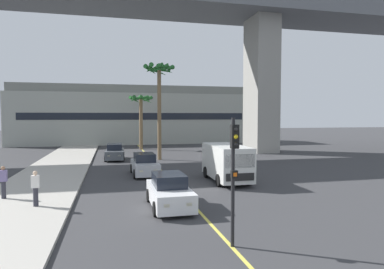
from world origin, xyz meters
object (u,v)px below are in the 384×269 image
(traffic_light_median_near, at_px, (234,164))
(palm_tree_mid_median, at_px, (159,82))
(car_queue_third, at_px, (169,192))
(car_queue_front, at_px, (115,152))
(pedestrian_mid_block, at_px, (3,182))
(palm_tree_near_median, at_px, (141,106))
(car_queue_second, at_px, (145,165))
(pedestrian_far_along, at_px, (35,188))
(delivery_van, at_px, (226,162))

(traffic_light_median_near, distance_m, palm_tree_mid_median, 23.15)
(palm_tree_mid_median, bearing_deg, car_queue_third, -96.41)
(car_queue_front, relative_size, pedestrian_mid_block, 2.57)
(palm_tree_near_median, relative_size, palm_tree_mid_median, 0.75)
(car_queue_second, relative_size, pedestrian_mid_block, 2.56)
(palm_tree_near_median, distance_m, pedestrian_far_along, 28.41)
(car_queue_second, bearing_deg, palm_tree_near_median, 85.90)
(car_queue_front, xyz_separation_m, palm_tree_mid_median, (4.26, -0.90, 6.83))
(car_queue_second, distance_m, pedestrian_far_along, 9.78)
(car_queue_front, distance_m, car_queue_third, 18.39)
(delivery_van, distance_m, palm_tree_near_median, 23.46)
(car_queue_front, height_order, traffic_light_median_near, traffic_light_median_near)
(pedestrian_mid_block, bearing_deg, traffic_light_median_near, -42.38)
(pedestrian_mid_block, bearing_deg, palm_tree_mid_median, 55.66)
(delivery_van, relative_size, palm_tree_near_median, 0.76)
(traffic_light_median_near, distance_m, pedestrian_mid_block, 12.38)
(car_queue_front, height_order, car_queue_third, same)
(traffic_light_median_near, height_order, palm_tree_near_median, palm_tree_near_median)
(traffic_light_median_near, height_order, pedestrian_far_along, traffic_light_median_near)
(palm_tree_near_median, distance_m, palm_tree_mid_median, 11.07)
(car_queue_third, height_order, traffic_light_median_near, traffic_light_median_near)
(delivery_van, relative_size, pedestrian_mid_block, 3.27)
(pedestrian_far_along, bearing_deg, car_queue_front, 77.94)
(palm_tree_mid_median, bearing_deg, delivery_van, -77.15)
(car_queue_front, bearing_deg, traffic_light_median_near, -81.51)
(car_queue_second, relative_size, palm_tree_near_median, 0.59)
(car_queue_second, height_order, traffic_light_median_near, traffic_light_median_near)
(car_queue_front, distance_m, pedestrian_mid_block, 16.23)
(car_queue_second, distance_m, car_queue_third, 9.00)
(car_queue_third, height_order, pedestrian_far_along, pedestrian_far_along)
(palm_tree_mid_median, bearing_deg, traffic_light_median_near, -91.90)
(car_queue_front, xyz_separation_m, delivery_van, (6.99, -12.85, 0.57))
(car_queue_third, distance_m, traffic_light_median_near, 5.77)
(car_queue_front, relative_size, car_queue_third, 1.01)
(delivery_van, height_order, pedestrian_far_along, delivery_van)
(car_queue_second, bearing_deg, traffic_light_median_near, -84.06)
(car_queue_third, bearing_deg, car_queue_second, 91.82)
(palm_tree_near_median, height_order, pedestrian_far_along, palm_tree_near_median)
(car_queue_second, height_order, palm_tree_near_median, palm_tree_near_median)
(car_queue_second, height_order, pedestrian_far_along, pedestrian_far_along)
(delivery_van, height_order, traffic_light_median_near, traffic_light_median_near)
(delivery_van, bearing_deg, car_queue_second, 144.06)
(pedestrian_far_along, bearing_deg, traffic_light_median_near, -41.37)
(palm_tree_near_median, xyz_separation_m, pedestrian_mid_block, (-8.95, -25.20, -4.52))
(palm_tree_mid_median, xyz_separation_m, pedestrian_far_along, (-7.94, -16.30, -6.56))
(delivery_van, height_order, palm_tree_mid_median, palm_tree_mid_median)
(car_queue_second, height_order, palm_tree_mid_median, palm_tree_mid_median)
(delivery_van, bearing_deg, pedestrian_far_along, -157.82)
(car_queue_front, height_order, delivery_van, delivery_van)
(traffic_light_median_near, height_order, palm_tree_mid_median, palm_tree_mid_median)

